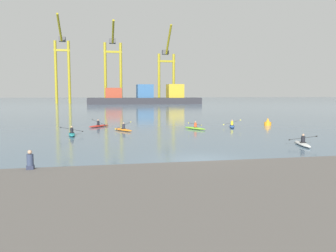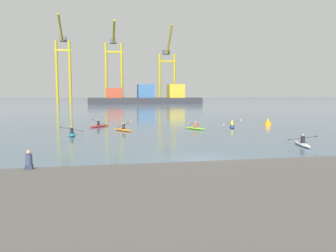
% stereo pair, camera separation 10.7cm
% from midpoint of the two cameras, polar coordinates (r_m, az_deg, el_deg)
% --- Properties ---
extents(ground_plane, '(800.00, 800.00, 0.00)m').
position_cam_midpoint_polar(ground_plane, '(21.02, 5.34, -5.77)').
color(ground_plane, slate).
extents(container_barge, '(46.12, 9.28, 8.12)m').
position_cam_midpoint_polar(container_barge, '(139.07, -3.77, 4.84)').
color(container_barge, '#28282D').
rests_on(container_barge, ground).
extents(gantry_crane_west, '(6.70, 16.39, 35.82)m').
position_cam_midpoint_polar(gantry_crane_west, '(154.39, -17.50, 10.31)').
color(gantry_crane_west, olive).
rests_on(gantry_crane_west, ground).
extents(gantry_crane_west_mid, '(7.83, 17.42, 33.10)m').
position_cam_midpoint_polar(gantry_crane_west_mid, '(149.29, -9.31, 10.47)').
color(gantry_crane_west_mid, olive).
rests_on(gantry_crane_west_mid, ground).
extents(gantry_crane_east_mid, '(8.00, 15.13, 33.24)m').
position_cam_midpoint_polar(gantry_crane_east_mid, '(154.51, -0.28, 9.70)').
color(gantry_crane_east_mid, olive).
rests_on(gantry_crane_east_mid, ground).
extents(channel_buoy, '(0.90, 0.90, 1.00)m').
position_cam_midpoint_polar(channel_buoy, '(45.67, 16.46, 0.54)').
color(channel_buoy, orange).
rests_on(channel_buoy, ground).
extents(kayak_red, '(2.76, 2.89, 0.97)m').
position_cam_midpoint_polar(kayak_red, '(42.64, -11.71, 0.07)').
color(kayak_red, red).
rests_on(kayak_red, ground).
extents(kayak_teal, '(2.24, 3.45, 0.95)m').
position_cam_midpoint_polar(kayak_teal, '(34.58, -16.06, -1.26)').
color(kayak_teal, teal).
rests_on(kayak_teal, ground).
extents(kayak_white, '(2.21, 3.44, 0.95)m').
position_cam_midpoint_polar(kayak_white, '(28.74, 21.71, -2.76)').
color(kayak_white, silver).
rests_on(kayak_white, ground).
extents(kayak_orange, '(2.20, 3.25, 1.02)m').
position_cam_midpoint_polar(kayak_orange, '(37.68, -7.69, -0.56)').
color(kayak_orange, orange).
rests_on(kayak_orange, ground).
extents(kayak_lime, '(2.16, 3.27, 0.95)m').
position_cam_midpoint_polar(kayak_lime, '(39.12, 4.49, -0.31)').
color(kayak_lime, '#7ABC2D').
rests_on(kayak_lime, ground).
extents(kayak_blue, '(2.09, 3.39, 0.99)m').
position_cam_midpoint_polar(kayak_blue, '(42.11, 10.70, 0.02)').
color(kayak_blue, '#2856B2').
rests_on(kayak_blue, ground).
extents(seated_onlooker, '(0.32, 0.30, 0.90)m').
position_cam_midpoint_polar(seated_onlooker, '(16.81, -22.47, -5.46)').
color(seated_onlooker, '#23283D').
rests_on(seated_onlooker, stone_quay).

